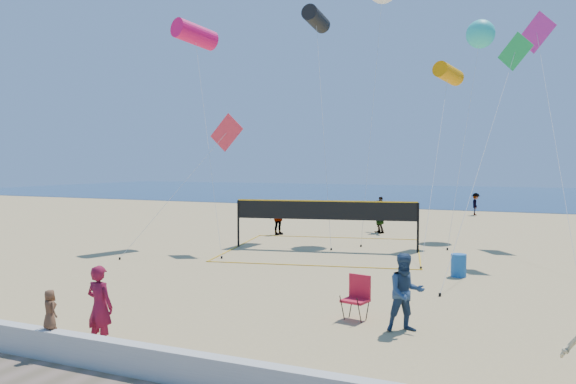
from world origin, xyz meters
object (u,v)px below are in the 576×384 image
at_px(woman, 100,307).
at_px(volleyball_net, 325,216).
at_px(trash_barrel, 459,265).
at_px(camp_chair, 357,294).

relative_size(woman, volleyball_net, 0.18).
relative_size(trash_barrel, volleyball_net, 0.08).
bearing_deg(trash_barrel, camp_chair, -104.56).
xyz_separation_m(woman, trash_barrel, (6.13, 10.94, -0.50)).
relative_size(camp_chair, trash_barrel, 1.56).
relative_size(woman, camp_chair, 1.44).
relative_size(woman, trash_barrel, 2.25).
distance_m(woman, camp_chair, 6.23).
distance_m(trash_barrel, volleyball_net, 7.55).
xyz_separation_m(woman, volleyball_net, (-0.24, 14.83, 0.65)).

